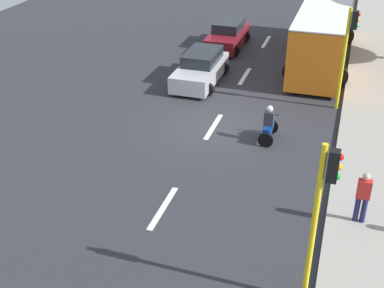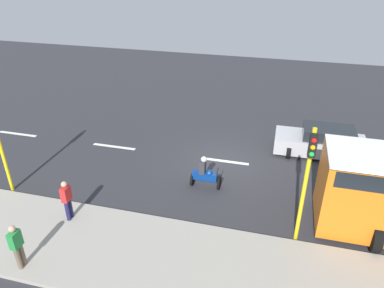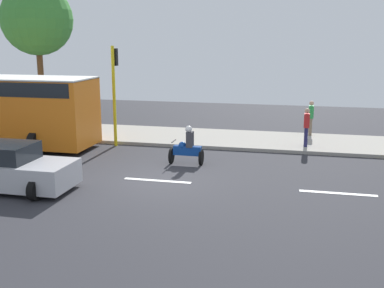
{
  "view_description": "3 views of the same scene",
  "coord_description": "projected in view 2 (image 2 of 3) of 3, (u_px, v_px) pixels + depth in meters",
  "views": [
    {
      "loc": [
        4.94,
        -18.5,
        9.73
      ],
      "look_at": [
        0.28,
        -3.82,
        1.24
      ],
      "focal_mm": 48.21,
      "sensor_mm": 36.0,
      "label": 1
    },
    {
      "loc": [
        15.42,
        2.32,
        9.38
      ],
      "look_at": [
        0.17,
        -1.65,
        0.85
      ],
      "focal_mm": 33.97,
      "sensor_mm": 36.0,
      "label": 2
    },
    {
      "loc": [
        -14.82,
        -4.66,
        4.83
      ],
      "look_at": [
        -0.36,
        -1.31,
        1.45
      ],
      "focal_mm": 43.74,
      "sensor_mm": 36.0,
      "label": 3
    }
  ],
  "objects": [
    {
      "name": "ground_plane",
      "position": [
        225.0,
        162.0,
        18.13
      ],
      "size": [
        40.0,
        60.0,
        0.1
      ],
      "primitive_type": "cube",
      "color": "#2D2D33"
    },
    {
      "name": "sidewalk",
      "position": [
        188.0,
        264.0,
        12.11
      ],
      "size": [
        4.0,
        60.0,
        0.15
      ],
      "primitive_type": "cube",
      "color": "#9E998E",
      "rests_on": "ground"
    },
    {
      "name": "lane_stripe_far_north",
      "position": [
        18.0,
        134.0,
        20.76
      ],
      "size": [
        0.2,
        2.4,
        0.01
      ],
      "primitive_type": "cube",
      "color": "white",
      "rests_on": "ground"
    },
    {
      "name": "lane_stripe_north",
      "position": [
        114.0,
        147.0,
        19.43
      ],
      "size": [
        0.2,
        2.4,
        0.01
      ],
      "primitive_type": "cube",
      "color": "white",
      "rests_on": "ground"
    },
    {
      "name": "lane_stripe_mid",
      "position": [
        225.0,
        161.0,
        18.1
      ],
      "size": [
        0.2,
        2.4,
        0.01
      ],
      "primitive_type": "cube",
      "color": "white",
      "rests_on": "ground"
    },
    {
      "name": "lane_stripe_south",
      "position": [
        353.0,
        178.0,
        16.77
      ],
      "size": [
        0.2,
        2.4,
        0.01
      ],
      "primitive_type": "cube",
      "color": "white",
      "rests_on": "ground"
    },
    {
      "name": "car_silver",
      "position": [
        321.0,
        142.0,
        18.41
      ],
      "size": [
        2.22,
        4.44,
        1.52
      ],
      "color": "#B7B7BC",
      "rests_on": "ground"
    },
    {
      "name": "motorcycle",
      "position": [
        205.0,
        174.0,
        15.89
      ],
      "size": [
        0.6,
        1.3,
        1.53
      ],
      "color": "black",
      "rests_on": "ground"
    },
    {
      "name": "pedestrian_near_signal",
      "position": [
        67.0,
        199.0,
        13.65
      ],
      "size": [
        0.4,
        0.24,
        1.69
      ],
      "color": "#1E1E4C",
      "rests_on": "sidewalk"
    },
    {
      "name": "pedestrian_by_tree",
      "position": [
        17.0,
        245.0,
        11.53
      ],
      "size": [
        0.4,
        0.24,
        1.69
      ],
      "color": "#72604C",
      "rests_on": "sidewalk"
    },
    {
      "name": "traffic_light_corner",
      "position": [
        307.0,
        173.0,
        11.82
      ],
      "size": [
        0.49,
        0.24,
        4.5
      ],
      "color": "yellow",
      "rests_on": "ground"
    }
  ]
}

